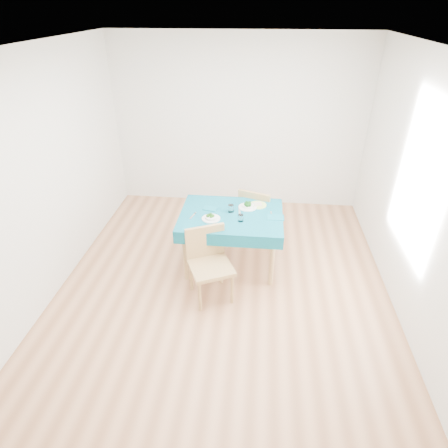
# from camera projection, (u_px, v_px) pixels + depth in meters

# --- Properties ---
(room_shell) EXTENTS (4.02, 4.52, 2.73)m
(room_shell) POSITION_uv_depth(u_px,v_px,m) (224.00, 184.00, 4.02)
(room_shell) COLOR #96603E
(room_shell) RESTS_ON ground
(table) EXTENTS (1.27, 0.96, 0.76)m
(table) POSITION_uv_depth(u_px,v_px,m) (231.00, 240.00, 4.85)
(table) COLOR #09556A
(table) RESTS_ON ground
(chair_near) EXTENTS (0.63, 0.66, 1.16)m
(chair_near) POSITION_uv_depth(u_px,v_px,m) (211.00, 256.00, 4.20)
(chair_near) COLOR #9F7C4A
(chair_near) RESTS_ON ground
(chair_far) EXTENTS (0.59, 0.62, 1.13)m
(chair_far) POSITION_uv_depth(u_px,v_px,m) (259.00, 205.00, 5.28)
(chair_far) COLOR #9F7C4A
(chair_far) RESTS_ON ground
(bowl_near) EXTENTS (0.23, 0.23, 0.07)m
(bowl_near) POSITION_uv_depth(u_px,v_px,m) (211.00, 216.00, 4.54)
(bowl_near) COLOR white
(bowl_near) RESTS_ON table
(bowl_far) EXTENTS (0.24, 0.24, 0.07)m
(bowl_far) POSITION_uv_depth(u_px,v_px,m) (248.00, 205.00, 4.79)
(bowl_far) COLOR white
(bowl_far) RESTS_ON table
(fork_near) EXTENTS (0.06, 0.16, 0.00)m
(fork_near) POSITION_uv_depth(u_px,v_px,m) (193.00, 216.00, 4.62)
(fork_near) COLOR silver
(fork_near) RESTS_ON table
(knife_near) EXTENTS (0.06, 0.22, 0.00)m
(knife_near) POSITION_uv_depth(u_px,v_px,m) (214.00, 220.00, 4.53)
(knife_near) COLOR silver
(knife_near) RESTS_ON table
(fork_far) EXTENTS (0.04, 0.18, 0.00)m
(fork_far) POSITION_uv_depth(u_px,v_px,m) (239.00, 210.00, 4.74)
(fork_far) COLOR silver
(fork_far) RESTS_ON table
(knife_far) EXTENTS (0.04, 0.23, 0.00)m
(knife_far) POSITION_uv_depth(u_px,v_px,m) (272.00, 216.00, 4.62)
(knife_far) COLOR silver
(knife_far) RESTS_ON table
(napkin_near) EXTENTS (0.20, 0.16, 0.01)m
(napkin_near) POSITION_uv_depth(u_px,v_px,m) (210.00, 209.00, 4.77)
(napkin_near) COLOR #0D6075
(napkin_near) RESTS_ON table
(napkin_far) EXTENTS (0.20, 0.14, 0.01)m
(napkin_far) POSITION_uv_depth(u_px,v_px,m) (276.00, 217.00, 4.57)
(napkin_far) COLOR #0D6075
(napkin_far) RESTS_ON table
(tumbler_center) EXTENTS (0.07, 0.07, 0.10)m
(tumbler_center) POSITION_uv_depth(u_px,v_px,m) (231.00, 208.00, 4.69)
(tumbler_center) COLOR white
(tumbler_center) RESTS_ON table
(tumbler_side) EXTENTS (0.07, 0.07, 0.09)m
(tumbler_side) POSITION_uv_depth(u_px,v_px,m) (241.00, 218.00, 4.49)
(tumbler_side) COLOR white
(tumbler_side) RESTS_ON table
(side_plate) EXTENTS (0.22, 0.22, 0.01)m
(side_plate) POSITION_uv_depth(u_px,v_px,m) (258.00, 205.00, 4.85)
(side_plate) COLOR #C1DE6C
(side_plate) RESTS_ON table
(bread_slice) EXTENTS (0.11, 0.11, 0.01)m
(bread_slice) POSITION_uv_depth(u_px,v_px,m) (258.00, 204.00, 4.85)
(bread_slice) COLOR beige
(bread_slice) RESTS_ON side_plate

